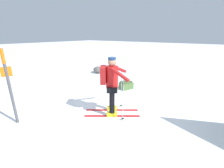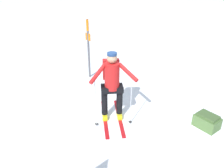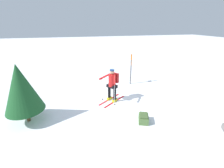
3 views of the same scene
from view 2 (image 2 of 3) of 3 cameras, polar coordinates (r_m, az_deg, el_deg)
The scene contains 4 objects.
ground_plane at distance 5.69m, azimuth 1.00°, elevation -7.71°, with size 80.00×80.00×0.00m, color white.
skier at distance 5.06m, azimuth -0.03°, elevation 0.58°, with size 1.58×1.34×1.70m.
dropped_backpack at distance 5.59m, azimuth 23.53°, elevation -8.90°, with size 0.56×0.63×0.34m.
trail_marker at distance 7.37m, azimuth -6.21°, elevation 10.27°, with size 0.10×0.24×1.98m.
Camera 2 is at (4.13, 2.30, 3.16)m, focal length 35.00 mm.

